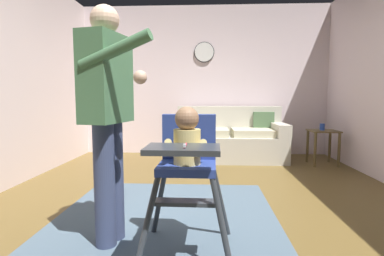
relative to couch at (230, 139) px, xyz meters
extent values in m
cube|color=brown|center=(-0.42, -2.44, -0.38)|extent=(5.88, 7.45, 0.10)
cube|color=silver|center=(-0.42, 0.52, 0.97)|extent=(5.08, 0.06, 2.61)
cube|color=#4A5F6E|center=(-0.71, -2.71, -0.33)|extent=(1.86, 2.38, 0.01)
cube|color=beige|center=(-0.01, -0.06, -0.13)|extent=(1.74, 0.84, 0.40)
cube|color=beige|center=(-0.01, 0.27, 0.30)|extent=(1.74, 0.22, 0.46)
cube|color=beige|center=(-0.79, -0.06, 0.17)|extent=(0.20, 0.84, 0.20)
cube|color=beige|center=(0.77, -0.06, 0.17)|extent=(0.20, 0.84, 0.20)
cube|color=beige|center=(-0.37, -0.11, 0.12)|extent=(0.66, 0.60, 0.11)
cube|color=beige|center=(0.36, -0.11, 0.12)|extent=(0.66, 0.60, 0.11)
cube|color=#4C6B47|center=(0.56, 0.14, 0.27)|extent=(0.35, 0.12, 0.34)
cylinder|color=#30353A|center=(-0.72, -3.27, -0.06)|extent=(0.17, 0.17, 0.55)
cylinder|color=#30353A|center=(-0.28, -3.28, -0.06)|extent=(0.17, 0.17, 0.55)
cylinder|color=#30353A|center=(-0.71, -2.83, -0.06)|extent=(0.17, 0.17, 0.55)
cylinder|color=#30353A|center=(-0.27, -2.84, -0.06)|extent=(0.17, 0.17, 0.55)
cube|color=navy|center=(-0.50, -3.06, 0.24)|extent=(0.37, 0.37, 0.05)
cube|color=navy|center=(-0.49, -2.91, 0.41)|extent=(0.36, 0.08, 0.30)
cube|color=#30353A|center=(-0.50, -3.35, 0.40)|extent=(0.40, 0.27, 0.03)
cube|color=#30353A|center=(-0.50, -3.16, 0.04)|extent=(0.40, 0.11, 0.02)
cylinder|color=#DEC779|center=(-0.50, -3.08, 0.37)|extent=(0.17, 0.17, 0.22)
sphere|color=#997051|center=(-0.50, -3.09, 0.55)|extent=(0.15, 0.15, 0.15)
cylinder|color=#DEC779|center=(-0.60, -3.11, 0.38)|extent=(0.05, 0.15, 0.10)
cylinder|color=#DEC779|center=(-0.39, -3.12, 0.38)|extent=(0.05, 0.15, 0.10)
cylinder|color=#CC384C|center=(-0.49, -3.35, 0.42)|extent=(0.01, 0.13, 0.01)
cube|color=white|center=(-0.49, -3.40, 0.43)|extent=(0.01, 0.02, 0.02)
cylinder|color=#384365|center=(-1.06, -3.00, 0.09)|extent=(0.14, 0.14, 0.84)
cylinder|color=#384365|center=(-1.03, -2.88, 0.09)|extent=(0.14, 0.14, 0.84)
cube|color=#48764E|center=(-1.05, -2.94, 0.80)|extent=(0.28, 0.43, 0.59)
sphere|color=beige|center=(-1.05, -2.94, 1.19)|extent=(0.19, 0.19, 0.19)
cylinder|color=#48764E|center=(-0.92, -3.15, 0.96)|extent=(0.48, 0.17, 0.23)
sphere|color=beige|center=(-0.76, -3.18, 0.80)|extent=(0.08, 0.08, 0.08)
cylinder|color=#48764E|center=(-1.00, -2.71, 0.80)|extent=(0.07, 0.07, 0.53)
sphere|color=#D13D33|center=(-1.39, -1.87, -0.23)|extent=(0.20, 0.20, 0.20)
cube|color=brown|center=(1.37, -0.34, 0.18)|extent=(0.40, 0.40, 0.02)
cylinder|color=brown|center=(1.20, -0.51, -0.08)|extent=(0.04, 0.04, 0.50)
cylinder|color=brown|center=(1.54, -0.51, -0.08)|extent=(0.04, 0.04, 0.50)
cylinder|color=brown|center=(1.20, -0.17, -0.08)|extent=(0.04, 0.04, 0.50)
cylinder|color=brown|center=(1.54, -0.17, -0.08)|extent=(0.04, 0.04, 0.50)
cylinder|color=#284CB7|center=(1.35, -0.34, 0.24)|extent=(0.07, 0.07, 0.10)
cylinder|color=white|center=(-0.43, 0.47, 1.47)|extent=(0.33, 0.03, 0.33)
cylinder|color=black|center=(-0.43, 0.48, 1.47)|extent=(0.35, 0.02, 0.35)
camera|label=1|loc=(-0.37, -4.95, 0.68)|focal=28.41mm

